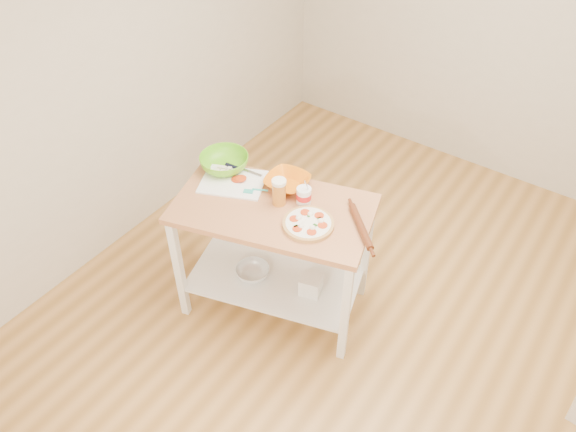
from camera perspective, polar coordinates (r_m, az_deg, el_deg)
The scene contains 13 objects.
room_shell at distance 2.99m, azimuth 9.40°, elevation 4.71°, with size 4.04×4.54×2.74m.
prep_island at distance 3.57m, azimuth -1.46°, elevation -2.05°, with size 1.34×0.97×0.90m.
pizza at distance 3.27m, azimuth 2.09°, elevation -0.75°, with size 0.30×0.30×0.05m.
cutting_board at distance 3.60m, azimuth -5.64°, elevation 3.54°, with size 0.49×0.44×0.04m.
spatula at distance 3.50m, azimuth -3.41°, elevation 2.60°, with size 0.13×0.11×0.01m.
knife at distance 3.69m, azimuth -5.05°, elevation 4.84°, with size 0.27×0.06×0.01m.
orange_bowl at distance 3.53m, azimuth -0.08°, elevation 3.47°, with size 0.27×0.27×0.07m, color orange.
green_bowl at distance 3.69m, azimuth -6.49°, elevation 5.43°, with size 0.32×0.32×0.10m, color #60BA19.
beer_pint at distance 3.37m, azimuth -0.91°, elevation 2.48°, with size 0.09×0.09×0.18m.
yogurt_tub at distance 3.40m, azimuth 1.62°, elevation 2.08°, with size 0.09×0.09×0.20m.
rolling_pin at distance 3.27m, azimuth 7.42°, elevation -1.09°, with size 0.04×0.04×0.37m, color #602C15.
shelf_glass_bowl at distance 3.84m, azimuth -3.61°, elevation -5.69°, with size 0.23×0.23×0.07m, color silver.
shelf_bin at distance 3.72m, azimuth 2.34°, elevation -6.96°, with size 0.13×0.13×0.13m, color white.
Camera 1 is at (0.96, -2.20, 3.13)m, focal length 35.00 mm.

